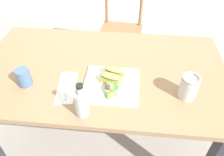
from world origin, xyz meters
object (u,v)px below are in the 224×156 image
at_px(fork_on_napkin, 67,84).
at_px(mason_jar_iced_tea, 188,88).
at_px(plate_lunch, 111,85).
at_px(sandwich_half_front, 111,78).
at_px(cup_extra_side, 24,77).
at_px(sandwich_half_back, 114,72).
at_px(dining_table, 102,83).
at_px(bottle_cold_brew, 82,104).
at_px(chair_wooden_far, 121,30).

distance_m(fork_on_napkin, mason_jar_iced_tea, 0.62).
bearing_deg(plate_lunch, sandwich_half_front, 102.87).
bearing_deg(cup_extra_side, sandwich_half_front, 6.30).
height_order(plate_lunch, sandwich_half_back, sandwich_half_back).
bearing_deg(sandwich_half_front, cup_extra_side, -173.70).
height_order(sandwich_half_back, cup_extra_side, cup_extra_side).
distance_m(sandwich_half_front, cup_extra_side, 0.45).
height_order(dining_table, cup_extra_side, cup_extra_side).
relative_size(sandwich_half_front, cup_extra_side, 1.23).
bearing_deg(plate_lunch, bottle_cold_brew, -119.84).
height_order(sandwich_half_back, mason_jar_iced_tea, mason_jar_iced_tea).
bearing_deg(sandwich_half_front, fork_on_napkin, -170.91).
relative_size(chair_wooden_far, cup_extra_side, 8.90).
bearing_deg(mason_jar_iced_tea, chair_wooden_far, 109.65).
relative_size(chair_wooden_far, plate_lunch, 2.99).
height_order(plate_lunch, sandwich_half_front, sandwich_half_front).
height_order(dining_table, chair_wooden_far, chair_wooden_far).
distance_m(plate_lunch, mason_jar_iced_tea, 0.39).
xyz_separation_m(dining_table, sandwich_half_front, (0.07, -0.12, 0.16)).
relative_size(chair_wooden_far, mason_jar_iced_tea, 6.78).
height_order(plate_lunch, fork_on_napkin, plate_lunch).
xyz_separation_m(chair_wooden_far, sandwich_half_back, (0.03, -1.03, 0.33)).
relative_size(chair_wooden_far, sandwich_half_front, 7.23).
relative_size(plate_lunch, bottle_cold_brew, 1.60).
xyz_separation_m(plate_lunch, bottle_cold_brew, (-0.11, -0.20, 0.06)).
height_order(bottle_cold_brew, mason_jar_iced_tea, bottle_cold_brew).
xyz_separation_m(chair_wooden_far, mason_jar_iced_tea, (0.41, -1.14, 0.35)).
distance_m(dining_table, sandwich_half_front, 0.21).
height_order(dining_table, sandwich_half_back, sandwich_half_back).
xyz_separation_m(sandwich_half_front, sandwich_half_back, (0.01, 0.05, 0.00)).
distance_m(sandwich_half_back, cup_extra_side, 0.48).
bearing_deg(dining_table, sandwich_half_front, -61.44).
relative_size(dining_table, plate_lunch, 4.95).
bearing_deg(chair_wooden_far, sandwich_half_front, -89.11).
xyz_separation_m(dining_table, chair_wooden_far, (0.05, 0.96, -0.17)).
bearing_deg(cup_extra_side, dining_table, 24.24).
bearing_deg(dining_table, mason_jar_iced_tea, -21.07).
bearing_deg(chair_wooden_far, cup_extra_side, -110.99).
xyz_separation_m(chair_wooden_far, fork_on_napkin, (-0.22, -1.12, 0.30)).
distance_m(plate_lunch, sandwich_half_front, 0.04).
distance_m(chair_wooden_far, plate_lunch, 1.14).
distance_m(sandwich_half_front, mason_jar_iced_tea, 0.39).
distance_m(mason_jar_iced_tea, cup_extra_side, 0.84).
distance_m(plate_lunch, bottle_cold_brew, 0.23).
xyz_separation_m(fork_on_napkin, mason_jar_iced_tea, (0.62, -0.02, 0.05)).
xyz_separation_m(plate_lunch, mason_jar_iced_tea, (0.38, -0.03, 0.05)).
height_order(dining_table, mason_jar_iced_tea, mason_jar_iced_tea).
height_order(dining_table, fork_on_napkin, fork_on_napkin).
bearing_deg(mason_jar_iced_tea, fork_on_napkin, 178.60).
height_order(dining_table, sandwich_half_front, sandwich_half_front).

